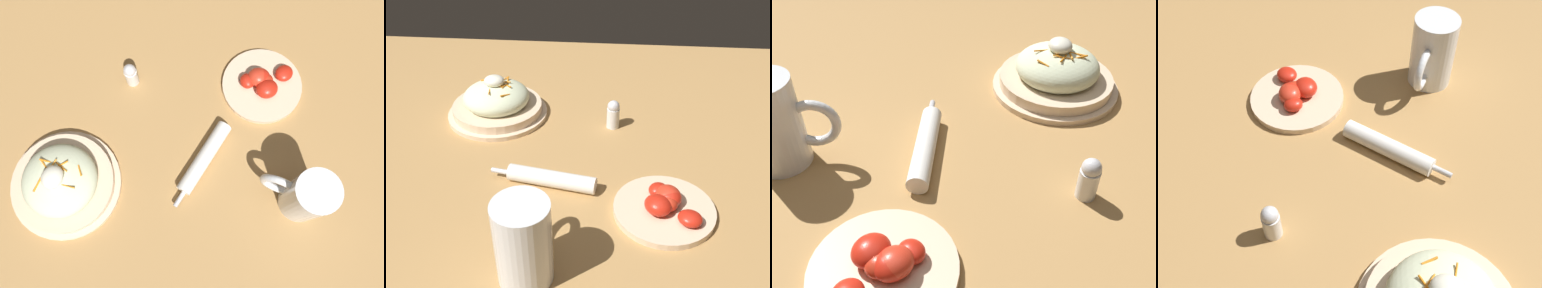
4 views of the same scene
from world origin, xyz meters
TOP-DOWN VIEW (x-y plane):
  - ground_plane at (0.00, 0.00)m, footprint 1.43×1.43m
  - salad_plate at (-0.19, 0.25)m, footprint 0.23×0.23m
  - beer_mug at (-0.04, -0.21)m, footprint 0.09×0.14m
  - napkin_roll at (-0.03, -0.00)m, footprint 0.21×0.06m
  - tomato_plate at (0.18, -0.06)m, footprint 0.18×0.18m
  - salt_shaker at (0.08, 0.22)m, footprint 0.03×0.03m

SIDE VIEW (x-z plane):
  - ground_plane at x=0.00m, z-range 0.00..0.00m
  - tomato_plate at x=0.18m, z-range -0.01..0.04m
  - napkin_roll at x=-0.03m, z-range 0.00..0.03m
  - salad_plate at x=-0.19m, z-range -0.02..0.08m
  - salt_shaker at x=0.08m, z-range 0.00..0.07m
  - beer_mug at x=-0.04m, z-range -0.01..0.13m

